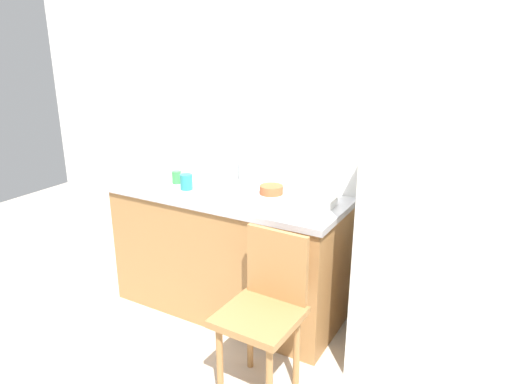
# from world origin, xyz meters

# --- Properties ---
(ground_plane) EXTENTS (8.00, 8.00, 0.00)m
(ground_plane) POSITION_xyz_m (0.00, 0.00, 0.00)
(ground_plane) COLOR #BCB2A3
(back_wall) EXTENTS (4.80, 0.10, 2.47)m
(back_wall) POSITION_xyz_m (0.00, 1.00, 1.24)
(back_wall) COLOR silver
(back_wall) RESTS_ON ground_plane
(cabinet_base) EXTENTS (1.58, 0.60, 0.84)m
(cabinet_base) POSITION_xyz_m (-0.40, 0.65, 0.42)
(cabinet_base) COLOR #A87542
(cabinet_base) RESTS_ON ground_plane
(countertop) EXTENTS (1.62, 0.64, 0.04)m
(countertop) POSITION_xyz_m (-0.40, 0.65, 0.86)
(countertop) COLOR #B7B7BC
(countertop) RESTS_ON cabinet_base
(faucet) EXTENTS (0.02, 0.02, 0.22)m
(faucet) POSITION_xyz_m (-0.45, 0.90, 0.99)
(faucet) COLOR #B7B7BC
(faucet) RESTS_ON countertop
(refrigerator) EXTENTS (0.54, 0.58, 1.52)m
(refrigerator) POSITION_xyz_m (0.83, 0.66, 0.76)
(refrigerator) COLOR silver
(refrigerator) RESTS_ON ground_plane
(chair) EXTENTS (0.41, 0.41, 0.89)m
(chair) POSITION_xyz_m (0.20, 0.07, 0.50)
(chair) COLOR #A87542
(chair) RESTS_ON ground_plane
(dish_tray) EXTENTS (0.28, 0.20, 0.05)m
(dish_tray) POSITION_xyz_m (0.19, 0.66, 0.90)
(dish_tray) COLOR white
(dish_tray) RESTS_ON countertop
(terracotta_bowl) EXTENTS (0.15, 0.15, 0.06)m
(terracotta_bowl) POSITION_xyz_m (-0.13, 0.75, 0.91)
(terracotta_bowl) COLOR #B25B33
(terracotta_bowl) RESTS_ON countertop
(cup_teal) EXTENTS (0.08, 0.08, 0.10)m
(cup_teal) POSITION_xyz_m (-0.67, 0.55, 0.93)
(cup_teal) COLOR teal
(cup_teal) RESTS_ON countertop
(cup_green) EXTENTS (0.06, 0.06, 0.09)m
(cup_green) POSITION_xyz_m (-0.81, 0.63, 0.92)
(cup_green) COLOR green
(cup_green) RESTS_ON countertop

